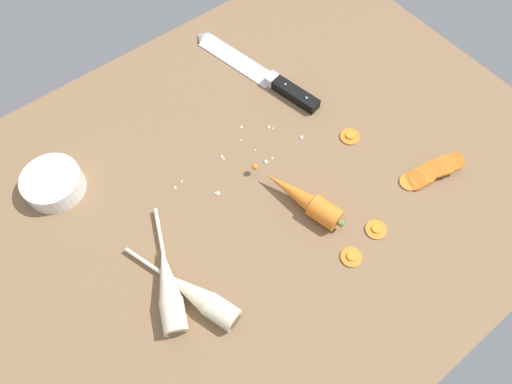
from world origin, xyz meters
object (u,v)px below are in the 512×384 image
object	(u,v)px
parsnip_front	(198,296)
carrot_slice_stack	(431,172)
parsnip_mid_left	(169,288)
whole_carrot	(304,199)
carrot_slice_stray_mid	(376,229)
prep_bowl	(53,183)
chefs_knife	(251,68)
carrot_slice_stray_near	(351,257)
carrot_slice_stray_far	(350,136)

from	to	relation	value
parsnip_front	carrot_slice_stack	bearing A→B (deg)	-8.41
parsnip_front	parsnip_mid_left	size ratio (longest dim) A/B	1.02
whole_carrot	carrot_slice_stack	bearing A→B (deg)	-23.79
carrot_slice_stray_mid	parsnip_mid_left	bearing A→B (deg)	159.71
carrot_slice_stray_mid	prep_bowl	bearing A→B (deg)	133.92
parsnip_mid_left	prep_bowl	distance (cm)	30.66
parsnip_front	carrot_slice_stray_mid	bearing A→B (deg)	-15.67
parsnip_mid_left	carrot_slice_stack	distance (cm)	52.76
chefs_knife	whole_carrot	distance (cm)	34.83
carrot_slice_stray_near	prep_bowl	xyz separation A→B (cm)	(-34.40, 44.23, 1.79)
chefs_knife	whole_carrot	size ratio (longest dim) A/B	1.74
parsnip_front	carrot_slice_stray_far	world-z (taller)	parsnip_front
parsnip_mid_left	prep_bowl	bearing A→B (deg)	101.53
chefs_knife	carrot_slice_stack	xyz separation A→B (cm)	(10.26, -42.53, 0.66)
whole_carrot	parsnip_mid_left	world-z (taller)	whole_carrot
whole_carrot	carrot_slice_stack	distance (cm)	25.29
parsnip_front	prep_bowl	distance (cm)	35.27
carrot_slice_stack	carrot_slice_stray_mid	world-z (taller)	carrot_slice_stack
parsnip_front	carrot_slice_stray_near	size ratio (longest dim) A/B	5.99
parsnip_mid_left	carrot_slice_stray_near	xyz separation A→B (cm)	(28.27, -14.18, -1.62)
chefs_knife	parsnip_front	bearing A→B (deg)	-137.26
carrot_slice_stray_near	prep_bowl	world-z (taller)	prep_bowl
parsnip_front	carrot_slice_stray_near	xyz separation A→B (cm)	(25.23, -10.17, -1.62)
prep_bowl	carrot_slice_stray_far	bearing A→B (deg)	-25.95
whole_carrot	prep_bowl	world-z (taller)	whole_carrot
parsnip_front	carrot_slice_stray_far	xyz separation A→B (cm)	(42.85, 8.74, -1.62)
chefs_knife	whole_carrot	bearing A→B (deg)	-111.70
parsnip_front	carrot_slice_stray_near	world-z (taller)	parsnip_front
carrot_slice_stray_mid	whole_carrot	bearing A→B (deg)	120.04
parsnip_mid_left	carrot_slice_stray_far	world-z (taller)	parsnip_mid_left
prep_bowl	carrot_slice_stray_near	bearing A→B (deg)	-52.13
whole_carrot	carrot_slice_stack	size ratio (longest dim) A/B	1.60
chefs_knife	whole_carrot	world-z (taller)	whole_carrot
parsnip_mid_left	carrot_slice_stray_mid	size ratio (longest dim) A/B	5.74
whole_carrot	carrot_slice_stray_near	bearing A→B (deg)	-90.66
carrot_slice_stray_near	carrot_slice_stray_far	bearing A→B (deg)	47.03
chefs_knife	carrot_slice_stray_near	bearing A→B (deg)	-105.96
carrot_slice_stray_mid	carrot_slice_stray_near	bearing A→B (deg)	-171.37
carrot_slice_stack	carrot_slice_stray_mid	distance (cm)	16.27
parsnip_front	parsnip_mid_left	xyz separation A→B (cm)	(-3.04, 4.01, 0.00)
parsnip_mid_left	whole_carrot	bearing A→B (deg)	-2.00
carrot_slice_stray_near	whole_carrot	bearing A→B (deg)	89.34
parsnip_front	parsnip_mid_left	distance (cm)	5.03
carrot_slice_stray_mid	prep_bowl	distance (cm)	59.92
parsnip_front	carrot_slice_stray_far	size ratio (longest dim) A/B	5.69
carrot_slice_stack	prep_bowl	xyz separation A→B (cm)	(-57.68, 41.24, 0.84)
whole_carrot	carrot_slice_stray_near	world-z (taller)	whole_carrot
parsnip_mid_left	chefs_knife	bearing A→B (deg)	37.20
chefs_knife	parsnip_front	size ratio (longest dim) A/B	1.53
carrot_slice_stray_near	parsnip_mid_left	bearing A→B (deg)	153.36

